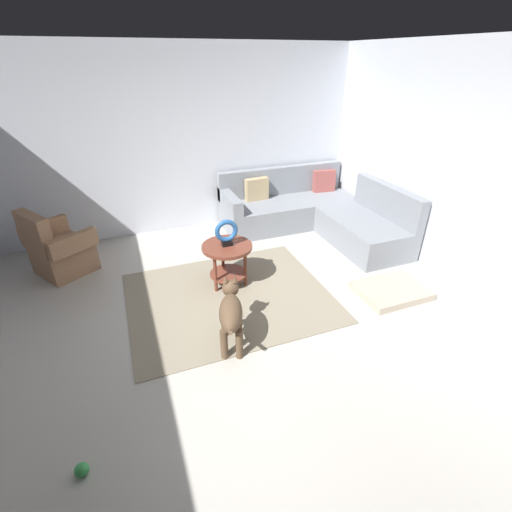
{
  "coord_description": "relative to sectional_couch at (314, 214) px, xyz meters",
  "views": [
    {
      "loc": [
        -0.81,
        -2.7,
        2.5
      ],
      "look_at": [
        0.45,
        0.6,
        0.55
      ],
      "focal_mm": 25.53,
      "sensor_mm": 36.0,
      "label": 1
    }
  ],
  "objects": [
    {
      "name": "sectional_couch",
      "position": [
        0.0,
        0.0,
        0.0
      ],
      "size": [
        2.2,
        2.25,
        0.88
      ],
      "color": "gray",
      "rests_on": "ground_plane"
    },
    {
      "name": "armchair",
      "position": [
        -3.69,
        0.0,
        0.03
      ],
      "size": [
        0.94,
        1.0,
        0.88
      ],
      "rotation": [
        0.0,
        0.0,
        -1.0
      ],
      "color": "#936B4C",
      "rests_on": "ground_plane"
    },
    {
      "name": "ground_plane",
      "position": [
        -1.99,
        -2.02,
        -0.34
      ],
      "size": [
        6.0,
        6.0,
        0.1
      ],
      "primitive_type": "cube",
      "color": "#B7B2A8"
    },
    {
      "name": "torus_sculpture",
      "position": [
        -1.76,
        -1.04,
        0.42
      ],
      "size": [
        0.28,
        0.08,
        0.33
      ],
      "color": "black",
      "rests_on": "side_table"
    },
    {
      "name": "wall_back",
      "position": [
        -1.99,
        0.92,
        1.06
      ],
      "size": [
        6.0,
        0.12,
        2.7
      ],
      "primitive_type": "cube",
      "color": "silver",
      "rests_on": "ground_plane"
    },
    {
      "name": "dog",
      "position": [
        -2.04,
        -2.07,
        0.09
      ],
      "size": [
        0.36,
        0.82,
        0.63
      ],
      "rotation": [
        0.0,
        0.0,
        5.98
      ],
      "color": "brown",
      "rests_on": "ground_plane"
    },
    {
      "name": "area_rug",
      "position": [
        -1.84,
        -1.32,
        -0.28
      ],
      "size": [
        2.3,
        1.9,
        0.01
      ],
      "primitive_type": "cube",
      "color": "gray",
      "rests_on": "ground_plane"
    },
    {
      "name": "dog_toy_ball",
      "position": [
        -3.38,
        -2.95,
        -0.24
      ],
      "size": [
        0.09,
        0.09,
        0.09
      ],
      "primitive_type": "sphere",
      "color": "green",
      "rests_on": "ground_plane"
    },
    {
      "name": "side_table",
      "position": [
        -1.76,
        -1.04,
        0.13
      ],
      "size": [
        0.6,
        0.6,
        0.54
      ],
      "color": "brown",
      "rests_on": "ground_plane"
    },
    {
      "name": "dog_bed_mat",
      "position": [
        -0.01,
        -1.94,
        -0.24
      ],
      "size": [
        0.8,
        0.6,
        0.09
      ],
      "primitive_type": "cube",
      "color": "#B2A38E",
      "rests_on": "ground_plane"
    },
    {
      "name": "wall_right",
      "position": [
        0.95,
        -2.02,
        1.06
      ],
      "size": [
        0.12,
        6.0,
        2.7
      ],
      "primitive_type": "cube",
      "color": "silver",
      "rests_on": "ground_plane"
    }
  ]
}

